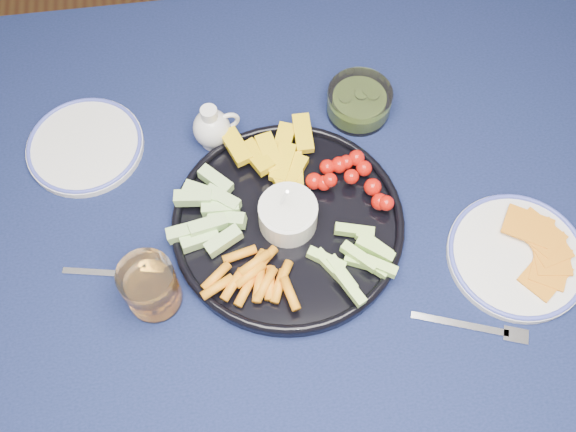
{
  "coord_description": "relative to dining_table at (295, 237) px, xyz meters",
  "views": [
    {
      "loc": [
        -0.08,
        -0.5,
        1.71
      ],
      "look_at": [
        -0.02,
        -0.02,
        0.79
      ],
      "focal_mm": 40.0,
      "sensor_mm": 36.0,
      "label": 1
    }
  ],
  "objects": [
    {
      "name": "pickle_bowl",
      "position": [
        0.15,
        0.2,
        0.11
      ],
      "size": [
        0.12,
        0.12,
        0.05
      ],
      "color": "silver",
      "rests_on": "dining_table"
    },
    {
      "name": "side_plate_extra",
      "position": [
        -0.35,
        0.18,
        0.1
      ],
      "size": [
        0.21,
        0.21,
        0.02
      ],
      "color": "silver",
      "rests_on": "dining_table"
    },
    {
      "name": "fork_right",
      "position": [
        0.26,
        -0.24,
        0.09
      ],
      "size": [
        0.18,
        0.08,
        0.0
      ],
      "color": "silver",
      "rests_on": "dining_table"
    },
    {
      "name": "fork_left",
      "position": [
        -0.29,
        -0.07,
        0.09
      ],
      "size": [
        0.17,
        0.05,
        0.0
      ],
      "color": "silver",
      "rests_on": "dining_table"
    },
    {
      "name": "cheese_plate",
      "position": [
        0.35,
        -0.13,
        0.1
      ],
      "size": [
        0.23,
        0.23,
        0.03
      ],
      "color": "silver",
      "rests_on": "dining_table"
    },
    {
      "name": "dining_table",
      "position": [
        0.0,
        0.0,
        0.0
      ],
      "size": [
        1.67,
        1.07,
        0.75
      ],
      "color": "#482818",
      "rests_on": "ground"
    },
    {
      "name": "crudite_platter",
      "position": [
        -0.02,
        -0.02,
        0.11
      ],
      "size": [
        0.39,
        0.39,
        0.12
      ],
      "color": "black",
      "rests_on": "dining_table"
    },
    {
      "name": "creamer_pitcher",
      "position": [
        -0.12,
        0.17,
        0.13
      ],
      "size": [
        0.09,
        0.07,
        0.09
      ],
      "color": "silver",
      "rests_on": "dining_table"
    },
    {
      "name": "juice_tumbler",
      "position": [
        -0.24,
        -0.12,
        0.13
      ],
      "size": [
        0.09,
        0.09,
        0.1
      ],
      "color": "silver",
      "rests_on": "dining_table"
    }
  ]
}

